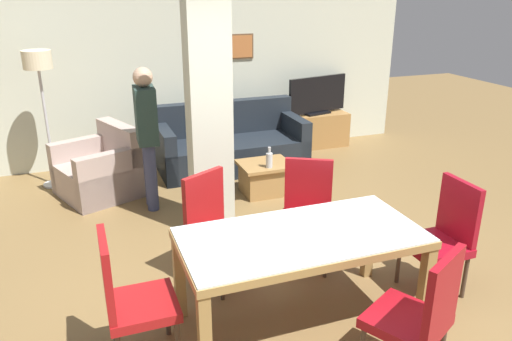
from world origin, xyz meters
The scene contains 17 objects.
ground_plane centered at (0.00, 0.00, 0.00)m, with size 18.00×18.00×0.00m, color brown.
back_wall centered at (0.00, 4.26, 1.35)m, with size 7.20×0.09×2.70m.
divider_pillar centered at (-0.21, 1.76, 1.35)m, with size 0.42×0.29×2.70m.
dining_table centered at (0.00, 0.00, 0.61)m, with size 1.79×0.87×0.76m.
dining_chair_far_left centered at (-0.44, 0.80, 0.52)m, with size 0.62×0.62×0.97m.
dining_chair_far_right centered at (0.44, 0.81, 0.52)m, with size 0.62×0.62×0.97m.
dining_chair_head_right centered at (1.31, 0.00, 0.52)m, with size 0.46×0.46×0.97m.
dining_chair_head_left centered at (-1.25, 0.00, 0.52)m, with size 0.46×0.46×0.97m.
dining_chair_near_right centered at (0.44, -0.82, 0.52)m, with size 0.62×0.62×0.97m.
sofa centered at (0.55, 3.52, 0.30)m, with size 2.04×0.91×0.90m.
armchair centered at (-1.24, 3.14, 0.29)m, with size 1.12×1.15×0.84m.
coffee_table centered at (0.67, 2.47, 0.20)m, with size 0.63×0.54×0.39m.
bottle centered at (0.66, 2.31, 0.49)m, with size 0.08×0.08×0.26m.
tv_stand centered at (2.13, 3.98, 0.27)m, with size 1.01×0.40×0.54m.
tv_screen centered at (2.13, 3.98, 0.82)m, with size 1.06×0.29×0.59m.
floor_lamp centered at (-1.81, 3.66, 1.46)m, with size 0.34×0.34×1.73m.
standing_person centered at (-0.72, 2.53, 0.94)m, with size 0.24×0.39×1.63m.
Camera 1 is at (-1.43, -2.92, 2.46)m, focal length 35.00 mm.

